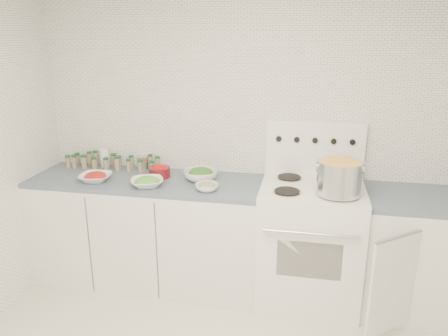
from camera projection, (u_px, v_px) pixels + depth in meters
room_walls at (216, 137)px, 2.02m from camera, size 3.54×3.04×2.52m
counter_left at (149, 230)px, 3.61m from camera, size 1.85×0.62×0.90m
stove at (309, 239)px, 3.36m from camera, size 0.76×0.70×1.36m
counter_right at (422, 255)px, 3.22m from camera, size 0.89×0.88×0.90m
stock_pot at (339, 176)px, 3.00m from camera, size 0.33×0.30×0.23m
bowl_tomato at (95, 177)px, 3.42m from camera, size 0.26×0.26×0.08m
bowl_snowpea at (147, 182)px, 3.30m from camera, size 0.32×0.32×0.08m
bowl_broccoli at (201, 174)px, 3.44m from camera, size 0.32×0.32×0.11m
bowl_zucchini at (207, 187)px, 3.22m from camera, size 0.23×0.23×0.07m
bowl_pepper at (160, 171)px, 3.51m from camera, size 0.17×0.17×0.10m
salt_canister at (105, 158)px, 3.78m from camera, size 0.09×0.09×0.16m
tin_can at (143, 163)px, 3.73m from camera, size 0.09×0.09×0.11m
spice_cluster at (110, 162)px, 3.73m from camera, size 0.83×0.15×0.14m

